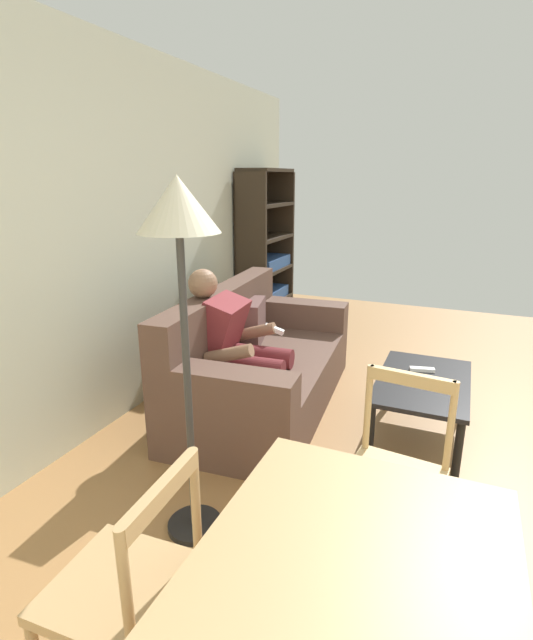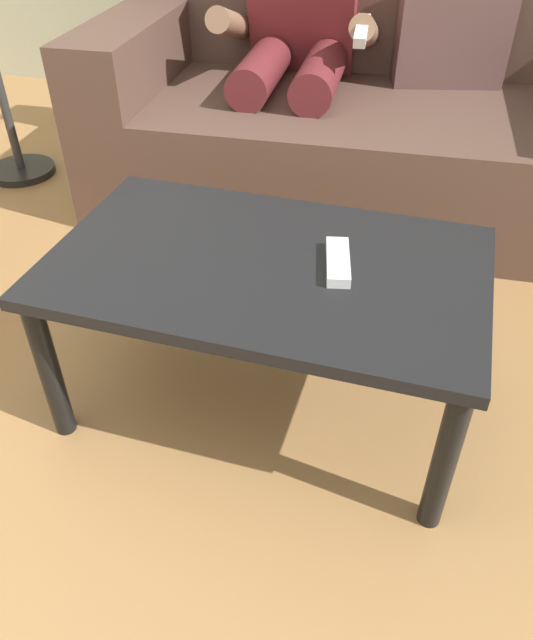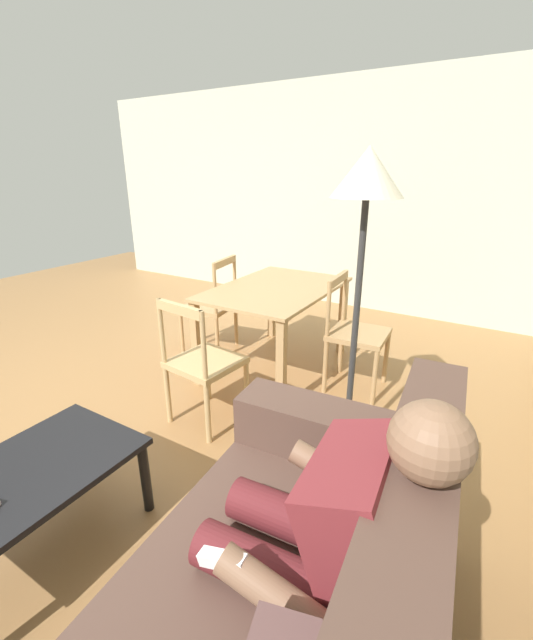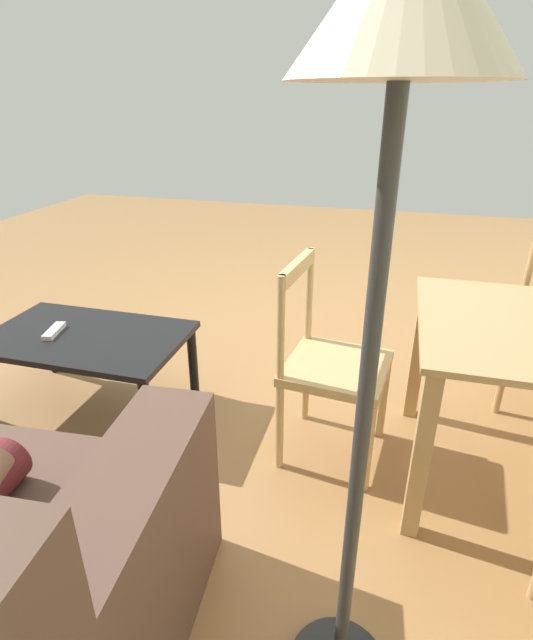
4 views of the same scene
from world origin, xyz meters
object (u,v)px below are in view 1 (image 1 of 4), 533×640
bookshelf (265,272)px  dining_chair_facing_couch (395,478)px  tv_remote (422,369)px  floor_lamp (180,242)px  person_lounging (238,346)px  coffee_table (423,387)px  dining_table (342,632)px  dining_chair_near_wall (127,590)px  couch (258,365)px

bookshelf → dining_chair_facing_couch: size_ratio=2.05×
dining_chair_facing_couch → tv_remote: bearing=0.5°
bookshelf → floor_lamp: size_ratio=1.05×
person_lounging → coffee_table: size_ratio=1.15×
tv_remote → floor_lamp: bearing=135.7°
tv_remote → dining_table: dining_table is taller
dining_chair_near_wall → tv_remote: bearing=-16.5°
dining_table → coffee_table: bearing=-0.4°
bookshelf → coffee_table: bearing=-132.1°
person_lounging → bookshelf: size_ratio=0.61×
tv_remote → dining_table: 2.35m
coffee_table → dining_table: 2.20m
person_lounging → coffee_table: person_lounging is taller
dining_table → dining_chair_near_wall: size_ratio=1.42×
couch → dining_table: 2.54m
couch → dining_table: size_ratio=1.57×
coffee_table → dining_chair_near_wall: (-2.19, 0.72, 0.09)m
dining_chair_near_wall → dining_chair_facing_couch: (0.97, -0.71, -0.02)m
coffee_table → dining_chair_facing_couch: 1.22m
dining_chair_near_wall → floor_lamp: bearing=17.4°
couch → person_lounging: 0.38m
dining_chair_facing_couch → dining_table: bearing=179.8°
floor_lamp → coffee_table: bearing=-34.6°
floor_lamp → bookshelf: bearing=16.9°
dining_chair_facing_couch → person_lounging: bearing=53.0°
person_lounging → coffee_table: bearing=-78.3°
person_lounging → dining_chair_near_wall: size_ratio=1.24×
person_lounging → dining_table: 2.30m
person_lounging → dining_chair_facing_couch: person_lounging is taller
bookshelf → floor_lamp: (-3.14, -0.96, 0.77)m
dining_chair_near_wall → floor_lamp: size_ratio=0.51×
coffee_table → dining_table: (-2.19, 0.02, 0.25)m
couch → coffee_table: couch is taller
dining_table → dining_chair_near_wall: bearing=89.9°
bookshelf → dining_chair_facing_couch: (-2.96, -1.91, -0.26)m
coffee_table → floor_lamp: 2.03m
couch → person_lounging: (-0.28, 0.04, 0.25)m
coffee_table → tv_remote: tv_remote is taller
floor_lamp → dining_chair_facing_couch: bearing=-79.0°
person_lounging → dining_chair_near_wall: 2.01m
dining_chair_near_wall → dining_chair_facing_couch: size_ratio=1.01×
coffee_table → couch: bearing=89.3°
coffee_table → dining_chair_facing_couch: dining_chair_facing_couch is taller
couch → dining_chair_near_wall: couch is taller
couch → dining_chair_near_wall: (-2.20, -0.52, 0.13)m
tv_remote → dining_chair_facing_couch: bearing=167.3°
tv_remote → dining_chair_near_wall: bearing=150.3°
floor_lamp → tv_remote: bearing=-31.2°
couch → person_lounging: person_lounging is taller
coffee_table → dining_chair_near_wall: size_ratio=1.08×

